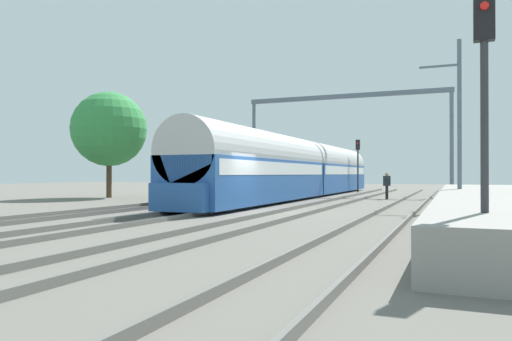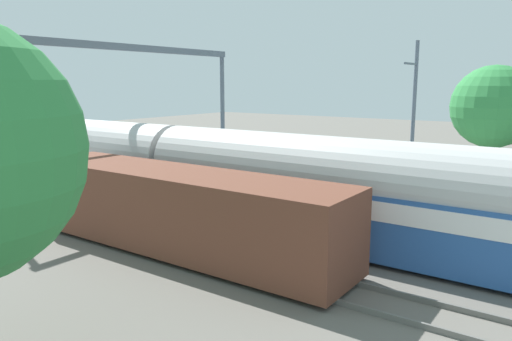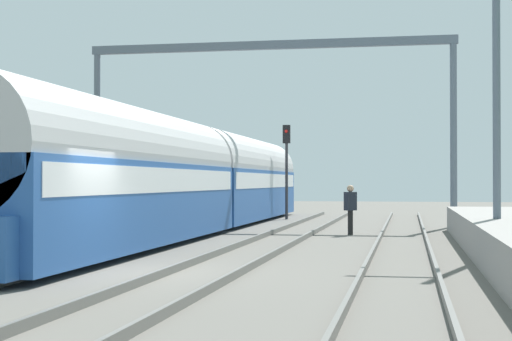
{
  "view_description": "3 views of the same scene",
  "coord_description": "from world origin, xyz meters",
  "px_view_note": "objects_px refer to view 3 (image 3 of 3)",
  "views": [
    {
      "loc": [
        7.88,
        -18.9,
        1.61
      ],
      "look_at": [
        -1.9,
        4.75,
        1.79
      ],
      "focal_mm": 33.71,
      "sensor_mm": 36.0,
      "label": 1
    },
    {
      "loc": [
        -17.72,
        -2.24,
        5.88
      ],
      "look_at": [
        1.9,
        11.54,
        1.55
      ],
      "focal_mm": 34.34,
      "sensor_mm": 36.0,
      "label": 2
    },
    {
      "loc": [
        5.87,
        -15.78,
        1.85
      ],
      "look_at": [
        -0.95,
        20.65,
        2.36
      ],
      "focal_mm": 57.05,
      "sensor_mm": 36.0,
      "label": 3
    }
  ],
  "objects_px": {
    "passenger_train": "(195,178)",
    "freight_car": "(54,193)",
    "railway_signal_far": "(287,158)",
    "person_crossing": "(350,205)",
    "catenary_gantry": "(268,88)"
  },
  "relations": [
    {
      "from": "passenger_train",
      "to": "catenary_gantry",
      "type": "xyz_separation_m",
      "value": [
        1.9,
        4.99,
        3.89
      ]
    },
    {
      "from": "passenger_train",
      "to": "freight_car",
      "type": "xyz_separation_m",
      "value": [
        -3.81,
        -3.85,
        -0.5
      ]
    },
    {
      "from": "person_crossing",
      "to": "catenary_gantry",
      "type": "bearing_deg",
      "value": -99.98
    },
    {
      "from": "person_crossing",
      "to": "freight_car",
      "type": "bearing_deg",
      "value": -26.37
    },
    {
      "from": "person_crossing",
      "to": "catenary_gantry",
      "type": "xyz_separation_m",
      "value": [
        -3.9,
        5.8,
        4.83
      ]
    },
    {
      "from": "person_crossing",
      "to": "railway_signal_far",
      "type": "bearing_deg",
      "value": -114.6
    },
    {
      "from": "railway_signal_far",
      "to": "catenary_gantry",
      "type": "relative_size",
      "value": 0.29
    },
    {
      "from": "passenger_train",
      "to": "railway_signal_far",
      "type": "bearing_deg",
      "value": 79.43
    },
    {
      "from": "passenger_train",
      "to": "freight_car",
      "type": "bearing_deg",
      "value": -134.69
    },
    {
      "from": "freight_car",
      "to": "catenary_gantry",
      "type": "bearing_deg",
      "value": 57.13
    },
    {
      "from": "passenger_train",
      "to": "person_crossing",
      "type": "xyz_separation_m",
      "value": [
        5.8,
        -0.81,
        -0.94
      ]
    },
    {
      "from": "passenger_train",
      "to": "catenary_gantry",
      "type": "bearing_deg",
      "value": 69.12
    },
    {
      "from": "passenger_train",
      "to": "person_crossing",
      "type": "height_order",
      "value": "passenger_train"
    },
    {
      "from": "passenger_train",
      "to": "railway_signal_far",
      "type": "relative_size",
      "value": 7.1
    },
    {
      "from": "railway_signal_far",
      "to": "catenary_gantry",
      "type": "distance_m",
      "value": 6.02
    }
  ]
}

